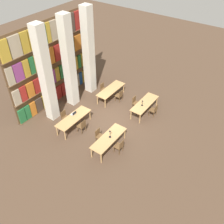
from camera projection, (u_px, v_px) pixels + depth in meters
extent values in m
plane|color=#4C3828|center=(110.00, 119.00, 15.77)|extent=(40.00, 40.00, 0.00)
cube|color=brown|center=(56.00, 61.00, 15.97)|extent=(7.36, 0.06, 5.50)
cube|color=brown|center=(61.00, 96.00, 17.70)|extent=(7.36, 0.35, 0.03)
cube|color=#236B38|center=(22.00, 116.00, 15.25)|extent=(0.43, 0.20, 0.97)
cube|color=#236B38|center=(27.00, 112.00, 15.52)|extent=(0.35, 0.20, 0.97)
cube|color=orange|center=(33.00, 109.00, 15.79)|extent=(0.41, 0.20, 0.97)
cube|color=#47382D|center=(39.00, 105.00, 16.10)|extent=(0.51, 0.20, 0.97)
cube|color=#B7932D|center=(46.00, 100.00, 16.51)|extent=(0.65, 0.20, 0.97)
cube|color=navy|center=(52.00, 96.00, 16.84)|extent=(0.35, 0.20, 0.97)
cube|color=maroon|center=(57.00, 93.00, 17.16)|extent=(0.61, 0.20, 0.97)
cube|color=maroon|center=(65.00, 88.00, 17.61)|extent=(0.68, 0.20, 0.97)
cube|color=#B7932D|center=(70.00, 84.00, 17.99)|extent=(0.43, 0.20, 0.97)
cube|color=tan|center=(76.00, 81.00, 18.34)|extent=(0.58, 0.20, 0.97)
cube|color=navy|center=(80.00, 78.00, 18.64)|extent=(0.30, 0.20, 0.97)
cube|color=#B7932D|center=(84.00, 75.00, 18.94)|extent=(0.56, 0.20, 0.97)
cube|color=maroon|center=(90.00, 72.00, 19.36)|extent=(0.68, 0.20, 0.97)
cube|color=brown|center=(59.00, 80.00, 16.83)|extent=(7.36, 0.35, 0.03)
cube|color=tan|center=(16.00, 97.00, 14.39)|extent=(0.45, 0.20, 0.97)
cube|color=maroon|center=(23.00, 94.00, 14.68)|extent=(0.40, 0.20, 0.97)
cube|color=orange|center=(30.00, 90.00, 15.01)|extent=(0.50, 0.20, 0.97)
cube|color=maroon|center=(37.00, 86.00, 15.35)|extent=(0.48, 0.20, 0.97)
cube|color=maroon|center=(42.00, 83.00, 15.62)|extent=(0.27, 0.20, 0.97)
cube|color=navy|center=(47.00, 79.00, 15.90)|extent=(0.51, 0.20, 0.97)
cube|color=#84387A|center=(53.00, 76.00, 16.19)|extent=(0.33, 0.20, 0.97)
cube|color=#B7932D|center=(57.00, 74.00, 16.42)|extent=(0.34, 0.20, 0.97)
cube|color=#236B38|center=(61.00, 72.00, 16.67)|extent=(0.29, 0.20, 0.97)
cube|color=maroon|center=(67.00, 68.00, 17.01)|extent=(0.65, 0.20, 0.97)
cube|color=#B7932D|center=(74.00, 64.00, 17.45)|extent=(0.67, 0.20, 0.97)
cube|color=#236B38|center=(79.00, 61.00, 17.79)|extent=(0.27, 0.20, 0.97)
cube|color=#B7932D|center=(83.00, 59.00, 18.11)|extent=(0.62, 0.20, 0.97)
cube|color=#84387A|center=(89.00, 55.00, 18.51)|extent=(0.61, 0.20, 0.97)
cube|color=brown|center=(56.00, 61.00, 15.96)|extent=(7.36, 0.35, 0.03)
cube|color=tan|center=(10.00, 76.00, 13.48)|extent=(0.41, 0.20, 1.05)
cube|color=#84387A|center=(18.00, 72.00, 13.82)|extent=(0.59, 0.20, 1.05)
cube|color=#B7932D|center=(26.00, 68.00, 14.16)|extent=(0.41, 0.20, 1.05)
cube|color=#236B38|center=(31.00, 65.00, 14.42)|extent=(0.32, 0.20, 1.05)
cube|color=#B7932D|center=(37.00, 63.00, 14.68)|extent=(0.44, 0.20, 1.05)
cube|color=#84387A|center=(44.00, 59.00, 15.04)|extent=(0.63, 0.20, 1.05)
cube|color=orange|center=(51.00, 56.00, 15.39)|extent=(0.38, 0.20, 1.05)
cube|color=maroon|center=(57.00, 52.00, 15.74)|extent=(0.59, 0.20, 1.05)
cube|color=#B7932D|center=(64.00, 49.00, 16.13)|extent=(0.56, 0.20, 1.05)
cube|color=#236B38|center=(71.00, 46.00, 16.50)|extent=(0.48, 0.20, 1.05)
cube|color=orange|center=(77.00, 43.00, 16.89)|extent=(0.66, 0.20, 1.05)
cube|color=#47382D|center=(83.00, 39.00, 17.32)|extent=(0.61, 0.20, 1.05)
cube|color=maroon|center=(89.00, 36.00, 17.70)|extent=(0.48, 0.20, 1.05)
cube|color=brown|center=(53.00, 41.00, 15.10)|extent=(7.36, 0.35, 0.03)
cube|color=#B7932D|center=(4.00, 51.00, 12.61)|extent=(0.56, 0.20, 1.20)
cube|color=tan|center=(15.00, 46.00, 13.04)|extent=(0.68, 0.20, 1.20)
cube|color=#B7932D|center=(24.00, 42.00, 13.43)|extent=(0.48, 0.20, 1.20)
cube|color=#B7932D|center=(33.00, 39.00, 13.79)|extent=(0.55, 0.20, 1.20)
cube|color=#236B38|center=(41.00, 35.00, 14.19)|extent=(0.62, 0.20, 1.20)
cube|color=#B7932D|center=(48.00, 32.00, 14.51)|extent=(0.29, 0.20, 1.20)
cube|color=tan|center=(53.00, 30.00, 14.77)|extent=(0.48, 0.20, 1.20)
cube|color=orange|center=(59.00, 28.00, 15.06)|extent=(0.31, 0.20, 1.20)
cube|color=navy|center=(65.00, 25.00, 15.41)|extent=(0.64, 0.20, 1.20)
cube|color=#47382D|center=(72.00, 22.00, 15.78)|extent=(0.39, 0.20, 1.20)
cube|color=maroon|center=(77.00, 20.00, 16.13)|extent=(0.59, 0.20, 1.20)
cube|color=navy|center=(83.00, 18.00, 16.50)|extent=(0.48, 0.20, 1.20)
cube|color=#B7932D|center=(88.00, 16.00, 16.81)|extent=(0.35, 0.20, 1.20)
cube|color=beige|center=(46.00, 76.00, 14.10)|extent=(0.60, 0.60, 6.00)
cube|color=beige|center=(69.00, 63.00, 15.29)|extent=(0.60, 0.60, 6.00)
cube|color=beige|center=(89.00, 52.00, 16.48)|extent=(0.60, 0.60, 6.00)
cube|color=tan|center=(109.00, 138.00, 13.48)|extent=(2.38, 0.81, 0.04)
cylinder|color=tan|center=(101.00, 158.00, 12.87)|extent=(0.07, 0.07, 0.70)
cylinder|color=tan|center=(125.00, 134.00, 14.27)|extent=(0.07, 0.07, 0.70)
cylinder|color=tan|center=(91.00, 153.00, 13.16)|extent=(0.07, 0.07, 0.70)
cylinder|color=tan|center=(116.00, 129.00, 14.56)|extent=(0.07, 0.07, 0.70)
cylinder|color=brown|center=(114.00, 150.00, 13.50)|extent=(0.04, 0.04, 0.42)
cylinder|color=brown|center=(118.00, 146.00, 13.73)|extent=(0.04, 0.04, 0.42)
cylinder|color=brown|center=(119.00, 152.00, 13.35)|extent=(0.04, 0.04, 0.42)
cylinder|color=brown|center=(123.00, 148.00, 13.58)|extent=(0.04, 0.04, 0.42)
cube|color=brown|center=(118.00, 146.00, 13.39)|extent=(0.42, 0.40, 0.04)
cube|color=brown|center=(121.00, 145.00, 13.17)|extent=(0.40, 0.03, 0.42)
cylinder|color=brown|center=(105.00, 139.00, 14.14)|extent=(0.04, 0.04, 0.42)
cylinder|color=brown|center=(101.00, 143.00, 13.91)|extent=(0.04, 0.04, 0.42)
cylinder|color=brown|center=(100.00, 136.00, 14.29)|extent=(0.04, 0.04, 0.42)
cylinder|color=brown|center=(96.00, 140.00, 14.07)|extent=(0.04, 0.04, 0.42)
cube|color=brown|center=(100.00, 137.00, 13.96)|extent=(0.42, 0.40, 0.04)
cube|color=brown|center=(97.00, 132.00, 13.90)|extent=(0.40, 0.03, 0.42)
cylinder|color=black|center=(110.00, 137.00, 13.51)|extent=(0.14, 0.14, 0.01)
cylinder|color=black|center=(110.00, 134.00, 13.37)|extent=(0.02, 0.02, 0.41)
cone|color=black|center=(110.00, 131.00, 13.22)|extent=(0.11, 0.11, 0.07)
cube|color=tan|center=(145.00, 103.00, 15.90)|extent=(2.38, 0.81, 0.04)
cylinder|color=tan|center=(140.00, 119.00, 15.28)|extent=(0.07, 0.07, 0.70)
cylinder|color=tan|center=(157.00, 101.00, 16.68)|extent=(0.07, 0.07, 0.70)
cylinder|color=tan|center=(131.00, 115.00, 15.57)|extent=(0.07, 0.07, 0.70)
cylinder|color=tan|center=(148.00, 98.00, 16.97)|extent=(0.07, 0.07, 0.70)
cylinder|color=brown|center=(149.00, 113.00, 15.91)|extent=(0.04, 0.04, 0.42)
cylinder|color=brown|center=(152.00, 110.00, 16.13)|extent=(0.04, 0.04, 0.42)
cylinder|color=brown|center=(154.00, 115.00, 15.75)|extent=(0.04, 0.04, 0.42)
cylinder|color=brown|center=(156.00, 112.00, 15.98)|extent=(0.04, 0.04, 0.42)
cube|color=brown|center=(153.00, 110.00, 15.80)|extent=(0.42, 0.40, 0.04)
cube|color=brown|center=(156.00, 108.00, 15.57)|extent=(0.40, 0.03, 0.42)
cylinder|color=brown|center=(140.00, 105.00, 16.54)|extent=(0.04, 0.04, 0.42)
cylinder|color=brown|center=(137.00, 108.00, 16.31)|extent=(0.04, 0.04, 0.42)
cylinder|color=brown|center=(135.00, 104.00, 16.69)|extent=(0.04, 0.04, 0.42)
cylinder|color=brown|center=(132.00, 106.00, 16.47)|extent=(0.04, 0.04, 0.42)
cube|color=brown|center=(136.00, 103.00, 16.36)|extent=(0.42, 0.40, 0.04)
cube|color=brown|center=(134.00, 99.00, 16.30)|extent=(0.40, 0.03, 0.42)
cylinder|color=black|center=(142.00, 105.00, 15.69)|extent=(0.14, 0.14, 0.01)
cylinder|color=black|center=(142.00, 103.00, 15.59)|extent=(0.02, 0.02, 0.30)
cone|color=black|center=(143.00, 101.00, 15.47)|extent=(0.11, 0.11, 0.07)
cube|color=tan|center=(73.00, 118.00, 14.78)|extent=(2.38, 0.81, 0.04)
cylinder|color=tan|center=(65.00, 135.00, 14.17)|extent=(0.07, 0.07, 0.70)
cylinder|color=tan|center=(90.00, 115.00, 15.57)|extent=(0.07, 0.07, 0.70)
cylinder|color=tan|center=(57.00, 131.00, 14.46)|extent=(0.07, 0.07, 0.70)
cylinder|color=tan|center=(82.00, 111.00, 15.86)|extent=(0.07, 0.07, 0.70)
cylinder|color=brown|center=(77.00, 129.00, 14.76)|extent=(0.04, 0.04, 0.42)
cylinder|color=brown|center=(81.00, 126.00, 14.98)|extent=(0.04, 0.04, 0.42)
cylinder|color=brown|center=(82.00, 132.00, 14.60)|extent=(0.04, 0.04, 0.42)
cylinder|color=brown|center=(86.00, 128.00, 14.83)|extent=(0.04, 0.04, 0.42)
cube|color=brown|center=(81.00, 126.00, 14.65)|extent=(0.42, 0.40, 0.04)
cube|color=brown|center=(83.00, 124.00, 14.42)|extent=(0.40, 0.03, 0.42)
cylinder|color=brown|center=(70.00, 120.00, 15.39)|extent=(0.04, 0.04, 0.42)
cylinder|color=brown|center=(66.00, 123.00, 15.17)|extent=(0.04, 0.04, 0.42)
cylinder|color=brown|center=(66.00, 118.00, 15.55)|extent=(0.04, 0.04, 0.42)
cylinder|color=brown|center=(62.00, 121.00, 15.32)|extent=(0.04, 0.04, 0.42)
cube|color=brown|center=(66.00, 118.00, 15.21)|extent=(0.42, 0.40, 0.04)
cube|color=brown|center=(63.00, 114.00, 15.15)|extent=(0.40, 0.03, 0.42)
cube|color=silver|center=(73.00, 114.00, 15.03)|extent=(0.32, 0.22, 0.01)
cube|color=black|center=(74.00, 113.00, 14.91)|extent=(0.32, 0.01, 0.20)
cube|color=tan|center=(111.00, 89.00, 17.12)|extent=(2.38, 0.81, 0.04)
cylinder|color=tan|center=(105.00, 103.00, 16.50)|extent=(0.07, 0.07, 0.70)
cylinder|color=tan|center=(124.00, 88.00, 17.91)|extent=(0.07, 0.07, 0.70)
cylinder|color=tan|center=(97.00, 100.00, 16.80)|extent=(0.07, 0.07, 0.70)
cylinder|color=tan|center=(116.00, 85.00, 18.20)|extent=(0.07, 0.07, 0.70)
cylinder|color=brown|center=(115.00, 99.00, 17.15)|extent=(0.04, 0.04, 0.42)
cylinder|color=brown|center=(118.00, 96.00, 17.37)|extent=(0.04, 0.04, 0.42)
cylinder|color=brown|center=(119.00, 100.00, 16.99)|extent=(0.04, 0.04, 0.42)
cylinder|color=brown|center=(122.00, 98.00, 17.22)|extent=(0.04, 0.04, 0.42)
cube|color=brown|center=(119.00, 95.00, 17.04)|extent=(0.42, 0.40, 0.04)
cube|color=brown|center=(121.00, 94.00, 16.81)|extent=(0.40, 0.03, 0.42)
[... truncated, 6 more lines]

